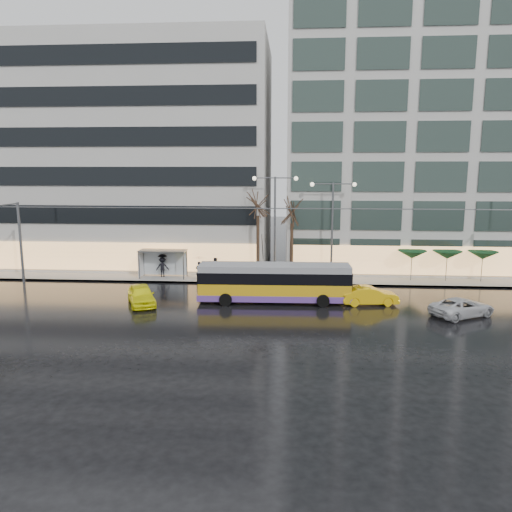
# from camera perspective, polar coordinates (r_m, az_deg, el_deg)

# --- Properties ---
(ground) EXTENTS (140.00, 140.00, 0.00)m
(ground) POSITION_cam_1_polar(r_m,az_deg,el_deg) (34.37, -1.90, -6.70)
(ground) COLOR black
(ground) RESTS_ON ground
(sidewalk) EXTENTS (80.00, 10.00, 0.15)m
(sidewalk) POSITION_cam_1_polar(r_m,az_deg,el_deg) (47.77, 2.26, -1.84)
(sidewalk) COLOR gray
(sidewalk) RESTS_ON ground
(kerb) EXTENTS (80.00, 0.10, 0.15)m
(kerb) POSITION_cam_1_polar(r_m,az_deg,el_deg) (42.94, 2.03, -3.19)
(kerb) COLOR slate
(kerb) RESTS_ON ground
(building_left) EXTENTS (34.00, 14.00, 22.00)m
(building_left) POSITION_cam_1_polar(r_m,az_deg,el_deg) (55.30, -16.81, 10.92)
(building_left) COLOR #B0AEA8
(building_left) RESTS_ON sidewalk
(building_right) EXTENTS (32.00, 14.00, 25.00)m
(building_right) POSITION_cam_1_polar(r_m,az_deg,el_deg) (54.06, 21.31, 12.29)
(building_right) COLOR #B0AEA8
(building_right) RESTS_ON sidewalk
(trolleybus) EXTENTS (11.28, 4.46, 5.20)m
(trolleybus) POSITION_cam_1_polar(r_m,az_deg,el_deg) (37.10, 2.11, -3.20)
(trolleybus) COLOR gold
(trolleybus) RESTS_ON ground
(catenary) EXTENTS (42.24, 5.12, 7.00)m
(catenary) POSITION_cam_1_polar(r_m,az_deg,el_deg) (41.13, 0.62, 2.15)
(catenary) COLOR #595B60
(catenary) RESTS_ON ground
(bus_shelter) EXTENTS (4.20, 1.60, 2.51)m
(bus_shelter) POSITION_cam_1_polar(r_m,az_deg,el_deg) (45.71, -10.99, -0.15)
(bus_shelter) COLOR #595B60
(bus_shelter) RESTS_ON sidewalk
(street_lamp_near) EXTENTS (3.96, 0.36, 9.03)m
(street_lamp_near) POSITION_cam_1_polar(r_m,az_deg,el_deg) (43.73, 2.17, 4.90)
(street_lamp_near) COLOR #595B60
(street_lamp_near) RESTS_ON sidewalk
(street_lamp_far) EXTENTS (3.96, 0.36, 8.53)m
(street_lamp_far) POSITION_cam_1_polar(r_m,az_deg,el_deg) (43.87, 8.73, 4.45)
(street_lamp_far) COLOR #595B60
(street_lamp_far) RESTS_ON sidewalk
(tree_a) EXTENTS (3.20, 3.20, 8.40)m
(tree_a) POSITION_cam_1_polar(r_m,az_deg,el_deg) (43.92, 0.22, 6.37)
(tree_a) COLOR black
(tree_a) RESTS_ON sidewalk
(tree_b) EXTENTS (3.20, 3.20, 7.70)m
(tree_b) POSITION_cam_1_polar(r_m,az_deg,el_deg) (44.07, 4.15, 5.46)
(tree_b) COLOR black
(tree_b) RESTS_ON sidewalk
(parasol_a) EXTENTS (2.50, 2.50, 2.65)m
(parasol_a) POSITION_cam_1_polar(r_m,az_deg,el_deg) (45.58, 17.40, 0.17)
(parasol_a) COLOR #595B60
(parasol_a) RESTS_ON sidewalk
(parasol_b) EXTENTS (2.50, 2.50, 2.65)m
(parasol_b) POSITION_cam_1_polar(r_m,az_deg,el_deg) (46.36, 21.01, 0.12)
(parasol_b) COLOR #595B60
(parasol_b) RESTS_ON sidewalk
(parasol_c) EXTENTS (2.50, 2.50, 2.65)m
(parasol_c) POSITION_cam_1_polar(r_m,az_deg,el_deg) (47.32, 24.49, 0.07)
(parasol_c) COLOR #595B60
(parasol_c) RESTS_ON sidewalk
(taxi_a) EXTENTS (3.32, 4.66, 1.47)m
(taxi_a) POSITION_cam_1_polar(r_m,az_deg,el_deg) (37.51, -12.97, -4.36)
(taxi_a) COLOR #FFFB0D
(taxi_a) RESTS_ON ground
(taxi_b) EXTENTS (4.30, 1.96, 1.37)m
(taxi_b) POSITION_cam_1_polar(r_m,az_deg,el_deg) (37.54, 12.83, -4.43)
(taxi_b) COLOR yellow
(taxi_b) RESTS_ON ground
(sedan_silver) EXTENTS (5.02, 4.04, 1.27)m
(sedan_silver) POSITION_cam_1_polar(r_m,az_deg,el_deg) (36.55, 22.51, -5.42)
(sedan_silver) COLOR silver
(sedan_silver) RESTS_ON ground
(pedestrian_a) EXTENTS (1.03, 1.05, 2.19)m
(pedestrian_a) POSITION_cam_1_polar(r_m,az_deg,el_deg) (43.69, -6.52, -0.99)
(pedestrian_a) COLOR black
(pedestrian_a) RESTS_ON sidewalk
(pedestrian_b) EXTENTS (0.83, 0.65, 1.71)m
(pedestrian_b) POSITION_cam_1_polar(r_m,az_deg,el_deg) (45.56, -4.70, -1.25)
(pedestrian_b) COLOR black
(pedestrian_b) RESTS_ON sidewalk
(pedestrian_c) EXTENTS (1.24, 0.92, 2.11)m
(pedestrian_c) POSITION_cam_1_polar(r_m,az_deg,el_deg) (45.87, -10.64, -0.98)
(pedestrian_c) COLOR black
(pedestrian_c) RESTS_ON sidewalk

